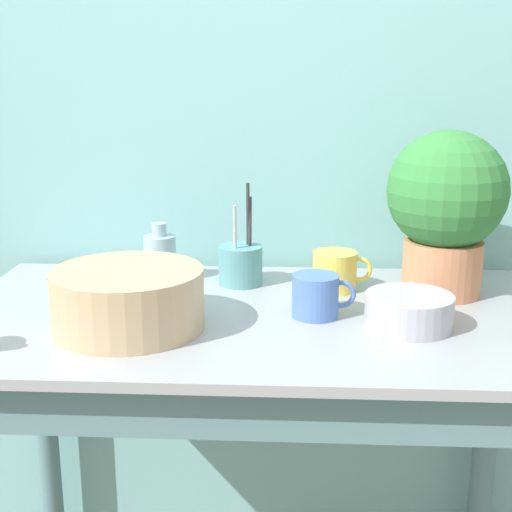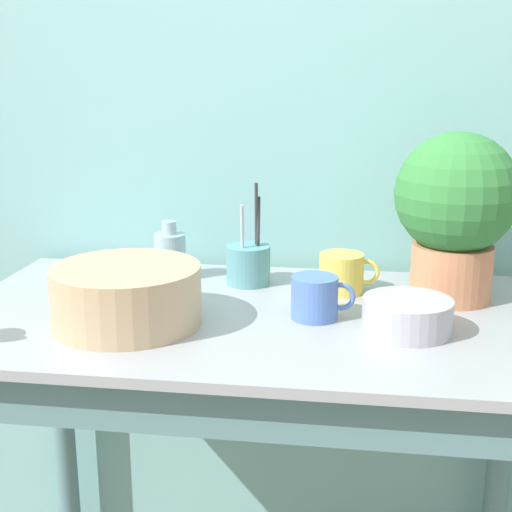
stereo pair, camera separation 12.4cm
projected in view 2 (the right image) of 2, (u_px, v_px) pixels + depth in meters
wall_back at (279, 135)px, 1.76m from camera, size 6.00×0.05×2.40m
counter_table at (254, 399)px, 1.48m from camera, size 1.25×0.69×0.88m
potted_plant at (456, 207)px, 1.50m from camera, size 0.26×0.26×0.36m
bowl_wash_large at (126, 296)px, 1.38m from camera, size 0.29×0.29×0.12m
bottle_short at (170, 255)px, 1.68m from camera, size 0.07×0.07×0.14m
mug_blue at (316, 297)px, 1.42m from camera, size 0.13×0.09×0.09m
mug_yellow at (342, 273)px, 1.58m from camera, size 0.13×0.10×0.09m
bowl_small_steel at (407, 316)px, 1.35m from camera, size 0.17×0.17×0.07m
utensil_cup at (249, 264)px, 1.65m from camera, size 0.10×0.10×0.23m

